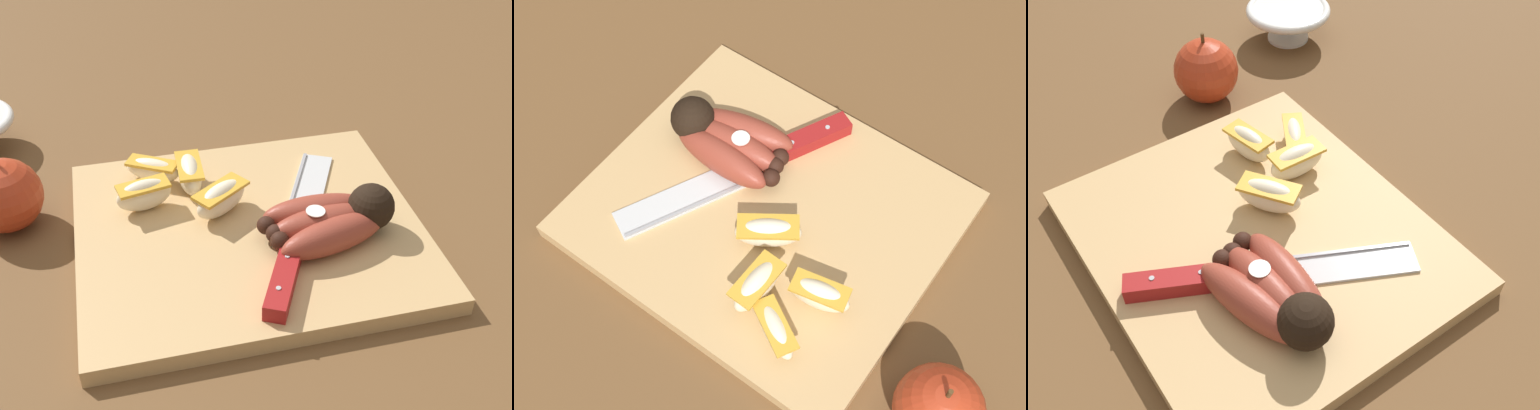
{
  "view_description": "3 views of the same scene",
  "coord_description": "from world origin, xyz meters",
  "views": [
    {
      "loc": [
        -0.13,
        -0.53,
        0.47
      ],
      "look_at": [
        -0.01,
        -0.0,
        0.05
      ],
      "focal_mm": 46.0,
      "sensor_mm": 36.0,
      "label": 1
    },
    {
      "loc": [
        -0.25,
        0.32,
        0.7
      ],
      "look_at": [
        -0.03,
        0.01,
        0.06
      ],
      "focal_mm": 52.07,
      "sensor_mm": 36.0,
      "label": 2
    },
    {
      "loc": [
        0.33,
        -0.21,
        0.49
      ],
      "look_at": [
        -0.0,
        0.02,
        0.06
      ],
      "focal_mm": 42.71,
      "sensor_mm": 36.0,
      "label": 3
    }
  ],
  "objects": [
    {
      "name": "apple_wedge_near",
      "position": [
        -0.12,
        0.06,
        0.04
      ],
      "size": [
        0.07,
        0.04,
        0.04
      ],
      "color": "#F4E5C1",
      "rests_on": "cutting_board"
    },
    {
      "name": "banana_bunch",
      "position": [
        0.07,
        -0.04,
        0.04
      ],
      "size": [
        0.14,
        0.09,
        0.05
      ],
      "color": "black",
      "rests_on": "cutting_board"
    },
    {
      "name": "chefs_knife",
      "position": [
        0.02,
        -0.05,
        0.03
      ],
      "size": [
        0.15,
        0.26,
        0.02
      ],
      "color": "silver",
      "rests_on": "cutting_board"
    },
    {
      "name": "cutting_board",
      "position": [
        -0.01,
        -0.0,
        0.01
      ],
      "size": [
        0.37,
        0.32,
        0.02
      ],
      "primitive_type": "cube",
      "color": "tan",
      "rests_on": "ground_plane"
    },
    {
      "name": "apple_wedge_extra",
      "position": [
        -0.06,
        0.08,
        0.04
      ],
      "size": [
        0.03,
        0.07,
        0.04
      ],
      "color": "#F4E5C1",
      "rests_on": "cutting_board"
    },
    {
      "name": "apple_wedge_far",
      "position": [
        -0.1,
        0.11,
        0.04
      ],
      "size": [
        0.07,
        0.05,
        0.03
      ],
      "color": "#F4E5C1",
      "rests_on": "cutting_board"
    },
    {
      "name": "whole_apple",
      "position": [
        -0.27,
        0.09,
        0.04
      ],
      "size": [
        0.08,
        0.08,
        0.09
      ],
      "color": "#AD3319",
      "rests_on": "ground_plane"
    },
    {
      "name": "apple_wedge_middle",
      "position": [
        -0.04,
        0.03,
        0.04
      ],
      "size": [
        0.07,
        0.06,
        0.04
      ],
      "color": "#F4E5C1",
      "rests_on": "cutting_board"
    },
    {
      "name": "ground_plane",
      "position": [
        0.0,
        0.0,
        0.0
      ],
      "size": [
        6.0,
        6.0,
        0.0
      ],
      "primitive_type": "plane",
      "color": "brown"
    }
  ]
}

